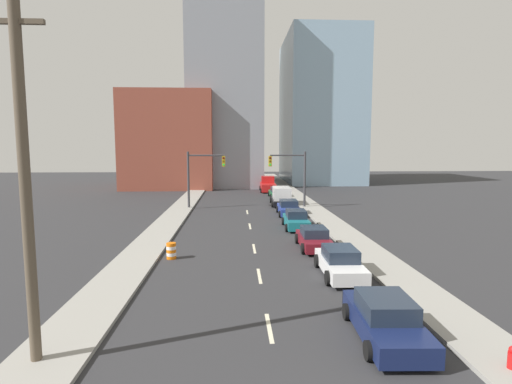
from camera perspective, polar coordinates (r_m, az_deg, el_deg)
sidewalk_left at (r=51.11m, az=-9.44°, el=-0.89°), size 2.46×89.02×0.16m
sidewalk_right at (r=51.44m, az=6.12°, el=-0.80°), size 2.46×89.02×0.16m
lane_stripe_at_8m at (r=15.31m, az=1.90°, el=-18.78°), size 0.16×2.40×0.01m
lane_stripe_at_14m at (r=20.75m, az=0.48°, el=-11.88°), size 0.16×2.40×0.01m
lane_stripe_at_19m at (r=26.01m, az=-0.26°, el=-8.08°), size 0.16×2.40×0.01m
lane_stripe_at_27m at (r=33.15m, az=-0.88°, el=-4.91°), size 0.16×2.40×0.01m
lane_stripe_at_34m at (r=40.31m, az=-1.26°, el=-2.88°), size 0.16×2.40×0.01m
building_brick_left at (r=68.14m, az=-11.89°, el=7.15°), size 14.00×16.00×15.06m
building_office_center at (r=71.95m, az=-4.30°, el=13.80°), size 12.00×20.00×31.53m
building_glass_right at (r=77.30m, az=9.07°, el=11.41°), size 13.00×20.00×26.67m
traffic_signal_left at (r=42.52m, az=-8.13°, el=2.84°), size 4.02×0.35×6.06m
traffic_signal_right at (r=42.82m, az=5.49°, el=2.90°), size 4.02×0.35×6.06m
utility_pole_left_near at (r=13.20m, az=-30.11°, el=1.12°), size 1.60×0.32×10.75m
traffic_barrel at (r=24.14m, az=-12.01°, el=-8.22°), size 0.56×0.56×0.95m
fire_hydrant at (r=14.51m, az=32.77°, el=-19.53°), size 0.26×0.26×0.84m
sedan_navy at (r=15.00m, az=17.98°, el=-16.90°), size 2.32×4.79×1.45m
sedan_white at (r=21.06m, az=11.91°, el=-9.84°), size 2.13×4.69×1.46m
sedan_maroon at (r=26.22m, az=8.28°, el=-6.61°), size 2.09×4.44×1.38m
sedan_teal at (r=32.46m, az=5.74°, el=-3.99°), size 2.09×4.52×1.48m
sedan_blue at (r=38.70m, az=4.67°, el=-2.30°), size 2.23×4.78×1.45m
box_truck_black at (r=45.05m, az=3.67°, el=-0.65°), size 2.60×5.70×2.04m
sedan_green at (r=51.91m, az=3.07°, el=-0.10°), size 2.20×4.75×1.35m
pickup_truck_red at (r=59.15m, az=1.72°, el=0.97°), size 2.51×6.09×2.21m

